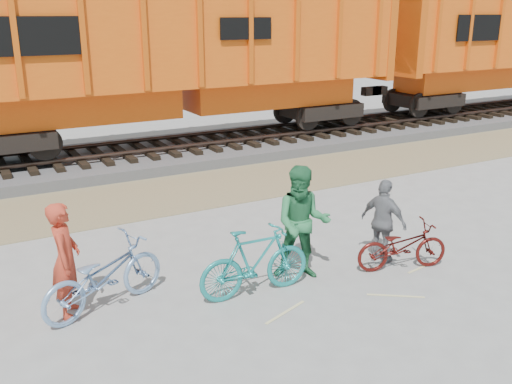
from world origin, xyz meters
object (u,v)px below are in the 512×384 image
bicycle_teal (255,262)px  bicycle_maroon (402,246)px  hopper_car_center (179,57)px  person_woman (384,222)px  person_man (302,223)px  person_solo (65,260)px  bicycle_blue (104,276)px

bicycle_teal → bicycle_maroon: 2.71m
hopper_car_center → person_woman: size_ratio=9.16×
bicycle_teal → person_woman: bearing=-87.6°
person_man → person_woman: 1.61m
hopper_car_center → bicycle_maroon: bearing=-88.4°
person_man → person_solo: bearing=-157.4°
bicycle_teal → person_woman: 2.59m
bicycle_teal → person_woman: person_woman is taller
bicycle_maroon → hopper_car_center: bearing=18.5°
hopper_car_center → person_woman: hopper_car_center is taller
bicycle_blue → bicycle_teal: size_ratio=1.09×
person_solo → person_woman: bearing=-80.0°
bicycle_teal → hopper_car_center: bearing=-12.6°
bicycle_blue → person_solo: (-0.50, 0.10, 0.33)m
bicycle_blue → person_woman: person_woman is taller
hopper_car_center → person_man: bearing=-99.0°
hopper_car_center → bicycle_blue: size_ratio=6.82×
bicycle_maroon → person_woman: person_woman is taller
hopper_car_center → bicycle_blue: (-4.60, -8.38, -2.47)m
bicycle_maroon → person_solo: 5.52m
bicycle_maroon → person_man: (-1.68, 0.59, 0.54)m
bicycle_teal → person_man: bearing=-76.4°
person_solo → bicycle_blue: bearing=-82.8°
bicycle_blue → bicycle_teal: (2.19, -0.69, 0.02)m
hopper_car_center → bicycle_maroon: hopper_car_center is taller
person_solo → bicycle_maroon: bearing=-84.0°
person_man → bicycle_teal: bearing=-136.9°
person_solo → person_man: 3.74m
person_man → bicycle_blue: bearing=-157.0°
bicycle_blue → person_woman: bearing=-117.3°
bicycle_blue → person_woman: 4.83m
bicycle_teal → person_man: size_ratio=0.97×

